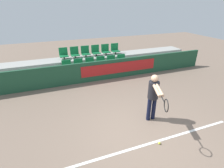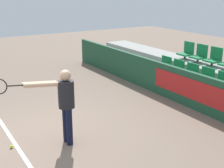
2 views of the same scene
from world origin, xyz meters
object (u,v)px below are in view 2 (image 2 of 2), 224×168
object	(u,v)px
stadium_chair_0	(164,66)
stadium_chair_2	(190,74)
stadium_chair_4	(222,84)
tennis_ball	(12,147)
stadium_chair_3	(205,79)
stadium_chair_7	(200,54)
tennis_player	(63,99)
stadium_chair_1	(176,70)
stadium_chair_8	(214,58)
stadium_chair_6	(187,51)

from	to	relation	value
stadium_chair_0	stadium_chair_2	distance (m)	1.18
stadium_chair_0	stadium_chair_4	distance (m)	2.36
stadium_chair_0	tennis_ball	size ratio (longest dim) A/B	8.83
stadium_chair_3	stadium_chair_7	distance (m)	1.59
tennis_player	stadium_chair_1	bearing A→B (deg)	128.88
stadium_chair_7	stadium_chair_8	world-z (taller)	same
tennis_player	stadium_chair_0	bearing A→B (deg)	135.42
stadium_chair_4	stadium_chair_3	bearing A→B (deg)	180.00
stadium_chair_2	stadium_chair_3	world-z (taller)	same
stadium_chair_0	stadium_chair_3	xyz separation A→B (m)	(1.77, 0.00, 0.00)
stadium_chair_3	stadium_chair_1	bearing A→B (deg)	180.00
stadium_chair_0	stadium_chair_6	xyz separation A→B (m)	(0.00, 0.99, 0.39)
stadium_chair_0	stadium_chair_8	size ratio (longest dim) A/B	1.00
stadium_chair_0	stadium_chair_7	xyz separation A→B (m)	(0.59, 0.99, 0.39)
stadium_chair_1	tennis_player	distance (m)	4.71
stadium_chair_0	stadium_chair_8	bearing A→B (deg)	39.90
stadium_chair_3	tennis_ball	size ratio (longest dim) A/B	8.83
stadium_chair_0	stadium_chair_2	xyz separation A→B (m)	(1.18, 0.00, 0.00)
stadium_chair_8	tennis_ball	distance (m)	6.55
stadium_chair_2	tennis_ball	world-z (taller)	stadium_chair_2
stadium_chair_0	tennis_player	xyz separation A→B (m)	(2.06, -4.46, 0.34)
tennis_player	stadium_chair_8	bearing A→B (deg)	119.81
stadium_chair_6	tennis_ball	distance (m)	6.75
stadium_chair_1	stadium_chair_4	distance (m)	1.77
stadium_chair_4	stadium_chair_6	distance (m)	2.59
stadium_chair_1	stadium_chair_6	world-z (taller)	stadium_chair_6
stadium_chair_7	tennis_player	bearing A→B (deg)	-74.87
stadium_chair_0	stadium_chair_8	xyz separation A→B (m)	(1.18, 0.99, 0.39)
stadium_chair_6	stadium_chair_8	xyz separation A→B (m)	(1.18, 0.00, 0.00)
stadium_chair_3	tennis_player	xyz separation A→B (m)	(0.29, -4.46, 0.34)
stadium_chair_2	stadium_chair_6	size ratio (longest dim) A/B	1.00
stadium_chair_1	stadium_chair_3	distance (m)	1.18
stadium_chair_0	tennis_player	bearing A→B (deg)	-65.18
stadium_chair_1	stadium_chair_4	xyz separation A→B (m)	(1.77, 0.00, 0.00)
stadium_chair_4	stadium_chair_1	bearing A→B (deg)	180.00
stadium_chair_3	stadium_chair_8	bearing A→B (deg)	120.88
stadium_chair_6	stadium_chair_7	bearing A→B (deg)	0.00
stadium_chair_3	stadium_chair_8	xyz separation A→B (m)	(-0.59, 0.99, 0.39)
stadium_chair_4	stadium_chair_7	distance (m)	2.06
stadium_chair_1	stadium_chair_2	distance (m)	0.59
stadium_chair_2	stadium_chair_7	size ratio (longest dim) A/B	1.00
stadium_chair_0	stadium_chair_2	size ratio (longest dim) A/B	1.00
stadium_chair_1	stadium_chair_7	bearing A→B (deg)	90.00
stadium_chair_2	stadium_chair_0	bearing A→B (deg)	180.00
stadium_chair_4	stadium_chair_0	bearing A→B (deg)	180.00
stadium_chair_0	stadium_chair_1	world-z (taller)	same
stadium_chair_6	tennis_ball	world-z (taller)	stadium_chair_6
stadium_chair_0	stadium_chair_7	bearing A→B (deg)	59.12
stadium_chair_3	tennis_player	bearing A→B (deg)	-86.24
stadium_chair_1	tennis_player	xyz separation A→B (m)	(1.47, -4.46, 0.34)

